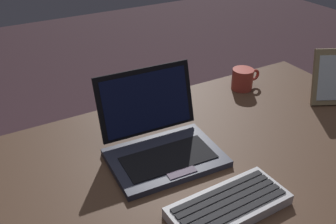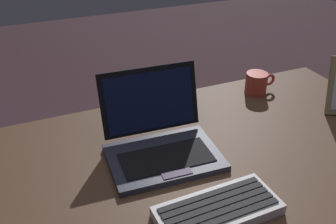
# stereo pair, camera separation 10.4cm
# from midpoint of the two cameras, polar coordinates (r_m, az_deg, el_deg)

# --- Properties ---
(desk) EXTENTS (1.63, 0.84, 0.73)m
(desk) POSITION_cam_midpoint_polar(r_m,az_deg,el_deg) (1.11, -1.69, -12.28)
(desk) COLOR #493122
(desk) RESTS_ON ground
(laptop_front) EXTENTS (0.32, 0.29, 0.22)m
(laptop_front) POSITION_cam_midpoint_polar(r_m,az_deg,el_deg) (1.09, -3.88, -4.43)
(laptop_front) COLOR #222432
(laptop_front) RESTS_ON desk
(external_keyboard) EXTENTS (0.30, 0.14, 0.03)m
(external_keyboard) POSITION_cam_midpoint_polar(r_m,az_deg,el_deg) (0.94, 5.92, -13.93)
(external_keyboard) COLOR #BEBCC1
(external_keyboard) RESTS_ON desk
(photo_frame) EXTENTS (0.17, 0.13, 0.20)m
(photo_frame) POSITION_cam_midpoint_polar(r_m,az_deg,el_deg) (1.44, 21.95, 4.80)
(photo_frame) COLOR #837351
(photo_frame) RESTS_ON desk
(coffee_mug) EXTENTS (0.12, 0.08, 0.08)m
(coffee_mug) POSITION_cam_midpoint_polar(r_m,az_deg,el_deg) (1.47, 9.21, 4.88)
(coffee_mug) COLOR #AA382E
(coffee_mug) RESTS_ON desk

